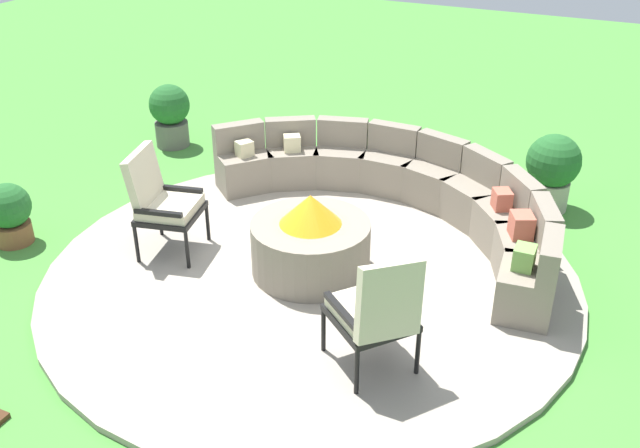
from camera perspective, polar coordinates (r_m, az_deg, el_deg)
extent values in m
plane|color=#478C38|center=(6.66, -0.73, -4.15)|extent=(24.00, 24.00, 0.00)
cylinder|color=#9E9384|center=(6.65, -0.73, -3.93)|extent=(4.88, 4.88, 0.06)
cylinder|color=gray|center=(6.50, -0.75, -1.87)|extent=(1.08, 1.08, 0.49)
cylinder|color=black|center=(6.39, -0.76, -0.19)|extent=(0.70, 0.70, 0.06)
cone|color=orange|center=(6.31, -0.77, 1.16)|extent=(0.56, 0.56, 0.28)
cube|color=gray|center=(6.22, 15.99, -5.09)|extent=(0.50, 0.60, 0.42)
cube|color=gray|center=(6.03, 17.81, -2.42)|extent=(0.21, 0.58, 0.31)
cube|color=gray|center=(6.69, 15.76, -2.50)|extent=(0.63, 0.69, 0.42)
cube|color=gray|center=(6.55, 17.42, 0.22)|extent=(0.36, 0.58, 0.31)
cube|color=gray|center=(7.13, 14.32, -0.23)|extent=(0.70, 0.72, 0.42)
cube|color=gray|center=(7.03, 15.72, 2.51)|extent=(0.48, 0.54, 0.31)
cube|color=gray|center=(7.52, 11.94, 1.65)|extent=(0.72, 0.69, 0.42)
cube|color=gray|center=(7.46, 13.06, 4.39)|extent=(0.56, 0.45, 0.31)
cube|color=gray|center=(7.84, 8.90, 3.09)|extent=(0.68, 0.60, 0.42)
cube|color=gray|center=(7.81, 9.72, 5.84)|extent=(0.59, 0.33, 0.31)
cube|color=gray|center=(8.07, 5.41, 4.07)|extent=(0.57, 0.46, 0.42)
cube|color=gray|center=(8.05, 5.91, 6.82)|extent=(0.57, 0.17, 0.31)
cube|color=gray|center=(8.19, 1.64, 4.58)|extent=(0.66, 0.58, 0.42)
cube|color=gray|center=(8.18, 1.82, 7.33)|extent=(0.59, 0.30, 0.31)
cube|color=gray|center=(8.20, -2.23, 4.62)|extent=(0.72, 0.68, 0.42)
cube|color=gray|center=(8.20, -2.37, 7.36)|extent=(0.56, 0.44, 0.31)
cube|color=gray|center=(8.11, -6.03, 4.17)|extent=(0.71, 0.72, 0.42)
cube|color=gray|center=(8.10, -6.49, 6.91)|extent=(0.49, 0.53, 0.31)
cube|color=beige|center=(8.04, -2.24, 6.43)|extent=(0.24, 0.23, 0.18)
cube|color=#BC5B47|center=(6.52, 15.70, -0.10)|extent=(0.26, 0.27, 0.22)
cube|color=#BC5B47|center=(6.97, 14.25, 1.90)|extent=(0.23, 0.24, 0.18)
cube|color=#70A34C|center=(6.06, 15.91, -2.58)|extent=(0.17, 0.20, 0.19)
cube|color=beige|center=(7.95, -6.02, 5.98)|extent=(0.21, 0.22, 0.17)
cylinder|color=black|center=(7.12, -8.92, 0.10)|extent=(0.04, 0.04, 0.38)
cylinder|color=black|center=(6.69, -10.50, -2.04)|extent=(0.04, 0.04, 0.38)
cylinder|color=black|center=(7.30, -12.59, 0.50)|extent=(0.04, 0.04, 0.38)
cylinder|color=black|center=(6.88, -14.36, -1.56)|extent=(0.04, 0.04, 0.38)
cube|color=black|center=(6.89, -11.76, 0.84)|extent=(0.65, 0.68, 0.05)
cube|color=beige|center=(6.86, -11.82, 1.36)|extent=(0.60, 0.62, 0.09)
cube|color=beige|center=(6.84, -13.78, 3.36)|extent=(0.27, 0.57, 0.60)
cube|color=black|center=(7.04, -11.07, 2.77)|extent=(0.46, 0.15, 0.04)
cube|color=black|center=(6.62, -12.73, 0.87)|extent=(0.46, 0.15, 0.04)
cylinder|color=black|center=(5.57, 0.28, -8.43)|extent=(0.04, 0.04, 0.38)
cylinder|color=black|center=(5.77, 4.86, -7.08)|extent=(0.04, 0.04, 0.38)
cylinder|color=black|center=(5.20, 2.94, -11.67)|extent=(0.04, 0.04, 0.38)
cylinder|color=black|center=(5.41, 7.76, -10.07)|extent=(0.04, 0.04, 0.38)
cube|color=black|center=(5.35, 4.03, -7.44)|extent=(0.79, 0.79, 0.05)
cube|color=beige|center=(5.31, 4.06, -6.83)|extent=(0.73, 0.72, 0.09)
cube|color=beige|center=(5.00, 5.55, -6.12)|extent=(0.40, 0.53, 0.62)
cube|color=black|center=(5.17, 1.72, -6.93)|extent=(0.41, 0.35, 0.04)
cube|color=black|center=(5.38, 6.35, -5.59)|extent=(0.41, 0.35, 0.04)
cylinder|color=#605B56|center=(9.62, -11.65, 7.04)|extent=(0.43, 0.43, 0.32)
sphere|color=#236028|center=(9.49, -11.88, 9.26)|extent=(0.52, 0.52, 0.52)
sphere|color=yellow|center=(9.42, -11.62, 9.83)|extent=(0.19, 0.19, 0.19)
cylinder|color=#A89E8E|center=(8.16, 17.65, 2.24)|extent=(0.42, 0.42, 0.33)
sphere|color=#236028|center=(8.00, 18.07, 4.78)|extent=(0.58, 0.58, 0.58)
cylinder|color=brown|center=(7.77, -23.14, -0.65)|extent=(0.37, 0.37, 0.21)
sphere|color=#236028|center=(7.64, -23.57, 1.34)|extent=(0.45, 0.45, 0.45)
sphere|color=yellow|center=(7.56, -23.42, 1.88)|extent=(0.16, 0.16, 0.16)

